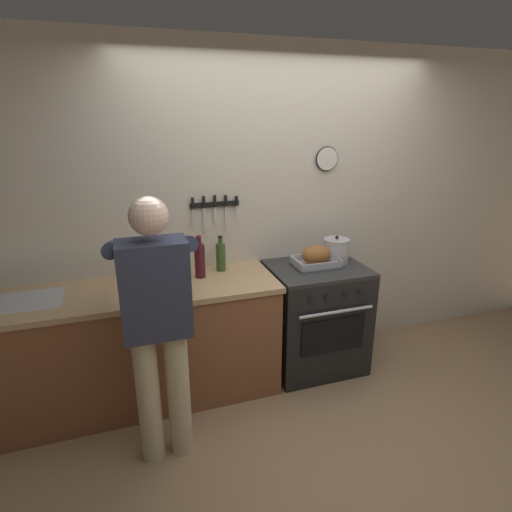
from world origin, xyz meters
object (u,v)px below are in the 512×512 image
object	(u,v)px
stock_pot	(336,251)
bottle_olive_oil	(221,256)
stove	(315,317)
bottle_cooking_oil	(179,266)
person_cook	(157,318)
roasting_pan	(316,257)
cutting_board	(161,287)
bottle_wine_red	(200,260)
bottle_vinegar	(144,268)

from	to	relation	value
stock_pot	bottle_olive_oil	distance (m)	0.95
stove	bottle_cooking_oil	distance (m)	1.23
person_cook	roasting_pan	distance (m)	1.46
cutting_board	bottle_wine_red	distance (m)	0.35
person_cook	bottle_wine_red	bearing A→B (deg)	-35.97
person_cook	stock_pot	world-z (taller)	person_cook
roasting_pan	bottle_cooking_oil	size ratio (longest dim) A/B	1.30
stock_pot	bottle_vinegar	xyz separation A→B (m)	(-1.53, 0.10, -0.01)
person_cook	bottle_wine_red	xyz separation A→B (m)	(0.38, 0.67, 0.08)
stove	cutting_board	distance (m)	1.33
roasting_pan	bottle_olive_oil	size ratio (longest dim) A/B	1.26
stove	bottle_vinegar	size ratio (longest dim) A/B	4.07
bottle_wine_red	bottle_vinegar	bearing A→B (deg)	167.61
bottle_cooking_oil	cutting_board	bearing A→B (deg)	-146.37
person_cook	bottle_cooking_oil	size ratio (longest dim) A/B	6.12
bottle_wine_red	bottle_vinegar	distance (m)	0.41
cutting_board	bottle_cooking_oil	bearing A→B (deg)	33.63
cutting_board	bottle_olive_oil	size ratio (longest dim) A/B	1.28
person_cook	roasting_pan	size ratio (longest dim) A/B	4.72
bottle_wine_red	bottle_cooking_oil	distance (m)	0.16
cutting_board	bottle_vinegar	bearing A→B (deg)	113.57
roasting_pan	bottle_wine_red	world-z (taller)	bottle_wine_red
stock_pot	bottle_olive_oil	bearing A→B (deg)	173.59
roasting_pan	bottle_olive_oil	bearing A→B (deg)	169.53
stock_pot	bottle_vinegar	bearing A→B (deg)	176.08
roasting_pan	person_cook	bearing A→B (deg)	-154.55
stove	stock_pot	distance (m)	0.59
bottle_cooking_oil	bottle_vinegar	size ratio (longest dim) A/B	1.23
stove	stock_pot	bearing A→B (deg)	17.36
cutting_board	person_cook	bearing A→B (deg)	-97.93
roasting_pan	bottle_vinegar	size ratio (longest dim) A/B	1.59
stove	bottle_wine_red	xyz separation A→B (m)	(-0.94, 0.08, 0.59)
stove	bottle_cooking_oil	xyz separation A→B (m)	(-1.10, 0.05, 0.56)
roasting_pan	stock_pot	distance (m)	0.20
bottle_cooking_oil	person_cook	bearing A→B (deg)	-109.08
person_cook	roasting_pan	bearing A→B (deg)	-70.96
roasting_pan	bottle_vinegar	distance (m)	1.34
person_cook	bottle_olive_oil	bearing A→B (deg)	-42.82
bottle_olive_oil	stock_pot	bearing A→B (deg)	-6.41
person_cook	bottle_cooking_oil	distance (m)	0.69
bottle_vinegar	person_cook	bearing A→B (deg)	-88.80
stove	bottle_cooking_oil	world-z (taller)	bottle_cooking_oil
stock_pot	bottle_wine_red	distance (m)	1.13
stove	bottle_vinegar	world-z (taller)	bottle_vinegar
roasting_pan	bottle_olive_oil	world-z (taller)	bottle_olive_oil
stove	bottle_wine_red	distance (m)	1.11
bottle_olive_oil	bottle_wine_red	world-z (taller)	bottle_wine_red
person_cook	cutting_board	xyz separation A→B (m)	(0.08, 0.55, -0.04)
stove	bottle_cooking_oil	size ratio (longest dim) A/B	3.32
roasting_pan	bottle_cooking_oil	distance (m)	1.09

